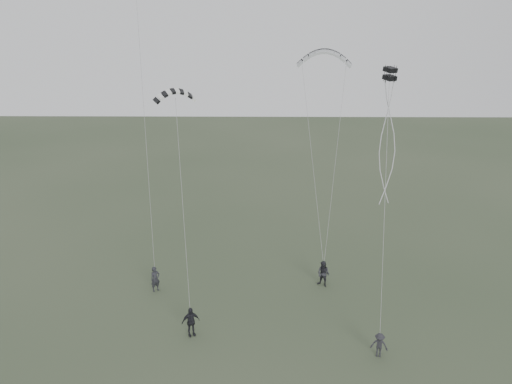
{
  "coord_description": "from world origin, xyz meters",
  "views": [
    {
      "loc": [
        1.93,
        -25.2,
        18.1
      ],
      "look_at": [
        1.54,
        5.47,
        7.32
      ],
      "focal_mm": 35.0,
      "sensor_mm": 36.0,
      "label": 1
    }
  ],
  "objects_px": {
    "flyer_left": "(155,279)",
    "flyer_right": "(323,274)",
    "flyer_far": "(379,345)",
    "kite_pale_large": "(325,52)",
    "kite_striped": "(175,91)",
    "flyer_center": "(191,322)",
    "kite_box": "(390,74)"
  },
  "relations": [
    {
      "from": "flyer_left",
      "to": "flyer_right",
      "type": "xyz_separation_m",
      "value": [
        11.75,
        0.82,
        0.03
      ]
    },
    {
      "from": "kite_pale_large",
      "to": "flyer_left",
      "type": "bearing_deg",
      "value": -140.51
    },
    {
      "from": "flyer_left",
      "to": "kite_box",
      "type": "height_order",
      "value": "kite_box"
    },
    {
      "from": "flyer_left",
      "to": "flyer_center",
      "type": "bearing_deg",
      "value": -95.47
    },
    {
      "from": "flyer_far",
      "to": "kite_striped",
      "type": "xyz_separation_m",
      "value": [
        -11.98,
        7.26,
        13.06
      ]
    },
    {
      "from": "flyer_left",
      "to": "flyer_right",
      "type": "height_order",
      "value": "flyer_right"
    },
    {
      "from": "flyer_right",
      "to": "flyer_far",
      "type": "bearing_deg",
      "value": -40.09
    },
    {
      "from": "kite_pale_large",
      "to": "kite_striped",
      "type": "height_order",
      "value": "kite_pale_large"
    },
    {
      "from": "flyer_right",
      "to": "flyer_center",
      "type": "distance_m",
      "value": 10.45
    },
    {
      "from": "flyer_center",
      "to": "kite_box",
      "type": "xyz_separation_m",
      "value": [
        11.34,
        3.07,
        14.18
      ]
    },
    {
      "from": "flyer_left",
      "to": "kite_box",
      "type": "bearing_deg",
      "value": -45.21
    },
    {
      "from": "flyer_right",
      "to": "kite_striped",
      "type": "bearing_deg",
      "value": -142.95
    },
    {
      "from": "flyer_left",
      "to": "flyer_right",
      "type": "bearing_deg",
      "value": -33.14
    },
    {
      "from": "flyer_left",
      "to": "kite_striped",
      "type": "height_order",
      "value": "kite_striped"
    },
    {
      "from": "flyer_center",
      "to": "flyer_far",
      "type": "xyz_separation_m",
      "value": [
        10.83,
        -1.85,
        -0.19
      ]
    },
    {
      "from": "flyer_right",
      "to": "kite_pale_large",
      "type": "relative_size",
      "value": 0.47
    },
    {
      "from": "flyer_far",
      "to": "kite_pale_large",
      "type": "height_order",
      "value": "kite_pale_large"
    },
    {
      "from": "flyer_left",
      "to": "kite_striped",
      "type": "relative_size",
      "value": 0.71
    },
    {
      "from": "flyer_left",
      "to": "kite_box",
      "type": "xyz_separation_m",
      "value": [
        14.5,
        -2.06,
        14.2
      ]
    },
    {
      "from": "kite_box",
      "to": "flyer_far",
      "type": "bearing_deg",
      "value": -129.6
    },
    {
      "from": "flyer_far",
      "to": "kite_pale_large",
      "type": "relative_size",
      "value": 0.37
    },
    {
      "from": "kite_pale_large",
      "to": "kite_box",
      "type": "height_order",
      "value": "kite_pale_large"
    },
    {
      "from": "kite_pale_large",
      "to": "kite_striped",
      "type": "distance_m",
      "value": 12.41
    },
    {
      "from": "flyer_far",
      "to": "flyer_center",
      "type": "bearing_deg",
      "value": -173.05
    },
    {
      "from": "kite_striped",
      "to": "kite_box",
      "type": "relative_size",
      "value": 3.73
    },
    {
      "from": "flyer_far",
      "to": "kite_box",
      "type": "relative_size",
      "value": 2.15
    },
    {
      "from": "flyer_right",
      "to": "kite_striped",
      "type": "height_order",
      "value": "kite_striped"
    },
    {
      "from": "flyer_center",
      "to": "kite_box",
      "type": "relative_size",
      "value": 2.71
    },
    {
      "from": "flyer_left",
      "to": "flyer_far",
      "type": "xyz_separation_m",
      "value": [
        14.0,
        -6.98,
        -0.17
      ]
    },
    {
      "from": "kite_pale_large",
      "to": "kite_box",
      "type": "distance_m",
      "value": 9.89
    },
    {
      "from": "flyer_far",
      "to": "kite_striped",
      "type": "relative_size",
      "value": 0.58
    },
    {
      "from": "flyer_center",
      "to": "kite_pale_large",
      "type": "height_order",
      "value": "kite_pale_large"
    }
  ]
}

